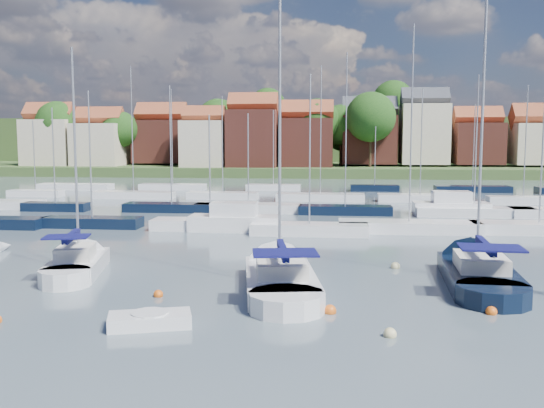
# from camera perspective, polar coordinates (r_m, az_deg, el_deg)

# --- Properties ---
(ground) EXTENTS (260.00, 260.00, 0.00)m
(ground) POSITION_cam_1_polar(r_m,az_deg,el_deg) (66.87, 3.79, -0.01)
(ground) COLOR #44545D
(ground) RESTS_ON ground
(sailboat_left) EXTENTS (4.49, 9.79, 12.98)m
(sailboat_left) POSITION_cam_1_polar(r_m,az_deg,el_deg) (35.22, -17.54, -5.30)
(sailboat_left) COLOR silver
(sailboat_left) RESTS_ON ground
(sailboat_centre) EXTENTS (5.13, 12.61, 16.61)m
(sailboat_centre) POSITION_cam_1_polar(r_m,az_deg,el_deg) (30.79, 0.59, -6.67)
(sailboat_centre) COLOR silver
(sailboat_centre) RESTS_ON ground
(sailboat_navy) EXTENTS (4.00, 12.44, 16.95)m
(sailboat_navy) POSITION_cam_1_polar(r_m,az_deg,el_deg) (33.60, 18.42, -5.90)
(sailboat_navy) COLOR black
(sailboat_navy) RESTS_ON ground
(tender) EXTENTS (3.41, 2.31, 0.67)m
(tender) POSITION_cam_1_polar(r_m,az_deg,el_deg) (24.11, -11.42, -10.67)
(tender) COLOR silver
(tender) RESTS_ON ground
(buoy_c) EXTENTS (0.44, 0.44, 0.44)m
(buoy_c) POSITION_cam_1_polar(r_m,az_deg,el_deg) (28.48, -10.66, -8.57)
(buoy_c) COLOR #D85914
(buoy_c) RESTS_ON ground
(buoy_d) EXTENTS (0.52, 0.52, 0.52)m
(buoy_d) POSITION_cam_1_polar(r_m,az_deg,el_deg) (25.58, 5.49, -10.19)
(buoy_d) COLOR #D85914
(buoy_d) RESTS_ON ground
(buoy_e) EXTENTS (0.51, 0.51, 0.51)m
(buoy_e) POSITION_cam_1_polar(r_m,az_deg,el_deg) (34.63, 11.53, -5.94)
(buoy_e) COLOR beige
(buoy_e) RESTS_ON ground
(buoy_f) EXTENTS (0.46, 0.46, 0.46)m
(buoy_f) POSITION_cam_1_polar(r_m,az_deg,el_deg) (26.89, 19.94, -9.73)
(buoy_f) COLOR #D85914
(buoy_f) RESTS_ON ground
(buoy_g) EXTENTS (0.48, 0.48, 0.48)m
(buoy_g) POSITION_cam_1_polar(r_m,az_deg,el_deg) (23.01, 11.04, -12.16)
(buoy_g) COLOR beige
(buoy_g) RESTS_ON ground
(marina_field) EXTENTS (79.62, 41.41, 15.93)m
(marina_field) POSITION_cam_1_polar(r_m,az_deg,el_deg) (61.95, 5.38, -0.12)
(marina_field) COLOR silver
(marina_field) RESTS_ON ground
(far_shore_town) EXTENTS (212.46, 90.00, 22.27)m
(far_shore_town) POSITION_cam_1_polar(r_m,az_deg,el_deg) (159.12, 5.93, 5.21)
(far_shore_town) COLOR #394F27
(far_shore_town) RESTS_ON ground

